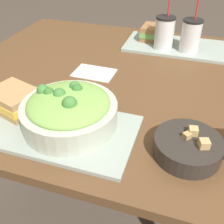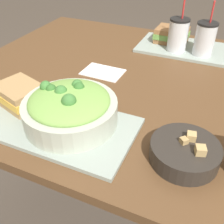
{
  "view_description": "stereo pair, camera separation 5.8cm",
  "coord_description": "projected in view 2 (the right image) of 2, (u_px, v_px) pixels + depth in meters",
  "views": [
    {
      "loc": [
        0.25,
        -0.84,
        1.22
      ],
      "look_at": [
        0.08,
        -0.3,
        0.8
      ],
      "focal_mm": 42.0,
      "sensor_mm": 36.0,
      "label": 1
    },
    {
      "loc": [
        0.3,
        -0.82,
        1.22
      ],
      "look_at": [
        0.08,
        -0.3,
        0.8
      ],
      "focal_mm": 42.0,
      "sensor_mm": 36.0,
      "label": 2
    }
  ],
  "objects": [
    {
      "name": "napkin_folded",
      "position": [
        103.0,
        72.0,
        1.0
      ],
      "size": [
        0.16,
        0.11,
        0.0
      ],
      "color": "white",
      "rests_on": "dining_table"
    },
    {
      "name": "ground_plane",
      "position": [
        121.0,
        196.0,
        1.43
      ],
      "size": [
        12.0,
        12.0,
        0.0
      ],
      "primitive_type": "plane",
      "color": "#4C4238"
    },
    {
      "name": "drink_cup_dark",
      "position": [
        178.0,
        36.0,
        1.1
      ],
      "size": [
        0.08,
        0.08,
        0.22
      ],
      "color": "silver",
      "rests_on": "tray_far"
    },
    {
      "name": "salad_bowl",
      "position": [
        70.0,
        108.0,
        0.71
      ],
      "size": [
        0.26,
        0.26,
        0.11
      ],
      "color": "beige",
      "rests_on": "tray_near"
    },
    {
      "name": "sandwich_near",
      "position": [
        20.0,
        94.0,
        0.8
      ],
      "size": [
        0.17,
        0.15,
        0.06
      ],
      "rotation": [
        0.0,
        0.0,
        -0.3
      ],
      "color": "tan",
      "rests_on": "tray_near"
    },
    {
      "name": "dining_table",
      "position": [
        125.0,
        96.0,
        1.04
      ],
      "size": [
        1.24,
        1.05,
        0.75
      ],
      "color": "brown",
      "rests_on": "ground_plane"
    },
    {
      "name": "sandwich_far",
      "position": [
        172.0,
        35.0,
        1.2
      ],
      "size": [
        0.15,
        0.12,
        0.06
      ],
      "rotation": [
        0.0,
        0.0,
        -0.03
      ],
      "color": "olive",
      "rests_on": "tray_far"
    },
    {
      "name": "tray_far",
      "position": [
        190.0,
        49.0,
        1.17
      ],
      "size": [
        0.46,
        0.24,
        0.01
      ],
      "color": "#99A89E",
      "rests_on": "dining_table"
    },
    {
      "name": "tray_near",
      "position": [
        55.0,
        124.0,
        0.74
      ],
      "size": [
        0.46,
        0.24,
        0.01
      ],
      "color": "#99A89E",
      "rests_on": "dining_table"
    },
    {
      "name": "drink_cup_red",
      "position": [
        205.0,
        40.0,
        1.07
      ],
      "size": [
        0.08,
        0.08,
        0.22
      ],
      "color": "silver",
      "rests_on": "tray_far"
    },
    {
      "name": "baguette_near",
      "position": [
        55.0,
        94.0,
        0.8
      ],
      "size": [
        0.18,
        0.09,
        0.06
      ],
      "rotation": [
        0.0,
        0.0,
        1.73
      ],
      "color": "#DBBC84",
      "rests_on": "tray_near"
    },
    {
      "name": "soup_bowl",
      "position": [
        185.0,
        152.0,
        0.63
      ],
      "size": [
        0.17,
        0.17,
        0.07
      ],
      "color": "#2D2823",
      "rests_on": "dining_table"
    }
  ]
}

